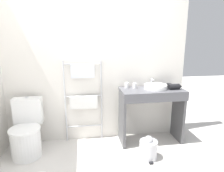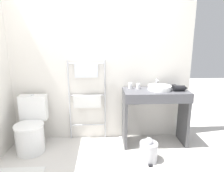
{
  "view_description": "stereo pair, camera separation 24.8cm",
  "coord_description": "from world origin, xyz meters",
  "px_view_note": "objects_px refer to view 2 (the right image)",
  "views": [
    {
      "loc": [
        -0.19,
        -1.64,
        1.57
      ],
      "look_at": [
        0.18,
        0.75,
        0.99
      ],
      "focal_mm": 32.0,
      "sensor_mm": 36.0,
      "label": 1
    },
    {
      "loc": [
        0.05,
        -1.66,
        1.57
      ],
      "look_at": [
        0.18,
        0.75,
        0.99
      ],
      "focal_mm": 32.0,
      "sensor_mm": 36.0,
      "label": 2
    }
  ],
  "objects_px": {
    "toilet": "(31,130)",
    "towel_radiator": "(87,90)",
    "cup_near_edge": "(138,86)",
    "hair_dryer": "(179,88)",
    "sink_basin": "(159,88)",
    "trash_bin": "(149,151)",
    "cup_near_wall": "(130,86)"
  },
  "relations": [
    {
      "from": "toilet",
      "to": "towel_radiator",
      "type": "xyz_separation_m",
      "value": [
        0.79,
        0.28,
        0.5
      ]
    },
    {
      "from": "towel_radiator",
      "to": "sink_basin",
      "type": "xyz_separation_m",
      "value": [
        1.06,
        -0.17,
        0.07
      ]
    },
    {
      "from": "sink_basin",
      "to": "trash_bin",
      "type": "height_order",
      "value": "sink_basin"
    },
    {
      "from": "cup_near_edge",
      "to": "cup_near_wall",
      "type": "bearing_deg",
      "value": 161.35
    },
    {
      "from": "cup_near_wall",
      "to": "cup_near_edge",
      "type": "relative_size",
      "value": 1.01
    },
    {
      "from": "sink_basin",
      "to": "trash_bin",
      "type": "xyz_separation_m",
      "value": [
        -0.24,
        -0.46,
        -0.73
      ]
    },
    {
      "from": "toilet",
      "to": "cup_near_edge",
      "type": "xyz_separation_m",
      "value": [
        1.55,
        0.18,
        0.58
      ]
    },
    {
      "from": "towel_radiator",
      "to": "sink_basin",
      "type": "distance_m",
      "value": 1.08
    },
    {
      "from": "cup_near_edge",
      "to": "toilet",
      "type": "bearing_deg",
      "value": -173.32
    },
    {
      "from": "sink_basin",
      "to": "trash_bin",
      "type": "distance_m",
      "value": 0.9
    },
    {
      "from": "toilet",
      "to": "cup_near_edge",
      "type": "relative_size",
      "value": 9.43
    },
    {
      "from": "towel_radiator",
      "to": "cup_near_edge",
      "type": "height_order",
      "value": "towel_radiator"
    },
    {
      "from": "toilet",
      "to": "sink_basin",
      "type": "height_order",
      "value": "sink_basin"
    },
    {
      "from": "sink_basin",
      "to": "cup_near_edge",
      "type": "bearing_deg",
      "value": 165.02
    },
    {
      "from": "toilet",
      "to": "hair_dryer",
      "type": "xyz_separation_m",
      "value": [
        2.12,
        0.04,
        0.58
      ]
    },
    {
      "from": "toilet",
      "to": "sink_basin",
      "type": "xyz_separation_m",
      "value": [
        1.85,
        0.1,
        0.57
      ]
    },
    {
      "from": "cup_near_edge",
      "to": "trash_bin",
      "type": "distance_m",
      "value": 0.92
    },
    {
      "from": "towel_radiator",
      "to": "hair_dryer",
      "type": "relative_size",
      "value": 6.08
    },
    {
      "from": "towel_radiator",
      "to": "sink_basin",
      "type": "bearing_deg",
      "value": -9.36
    },
    {
      "from": "toilet",
      "to": "towel_radiator",
      "type": "height_order",
      "value": "towel_radiator"
    },
    {
      "from": "toilet",
      "to": "trash_bin",
      "type": "relative_size",
      "value": 2.36
    },
    {
      "from": "hair_dryer",
      "to": "cup_near_wall",
      "type": "bearing_deg",
      "value": 165.53
    },
    {
      "from": "toilet",
      "to": "trash_bin",
      "type": "distance_m",
      "value": 1.66
    },
    {
      "from": "sink_basin",
      "to": "trash_bin",
      "type": "relative_size",
      "value": 1.03
    },
    {
      "from": "sink_basin",
      "to": "cup_near_edge",
      "type": "distance_m",
      "value": 0.31
    },
    {
      "from": "cup_near_edge",
      "to": "towel_radiator",
      "type": "bearing_deg",
      "value": 172.91
    },
    {
      "from": "sink_basin",
      "to": "towel_radiator",
      "type": "bearing_deg",
      "value": 170.64
    },
    {
      "from": "cup_near_edge",
      "to": "trash_bin",
      "type": "relative_size",
      "value": 0.25
    },
    {
      "from": "toilet",
      "to": "cup_near_wall",
      "type": "height_order",
      "value": "cup_near_wall"
    },
    {
      "from": "toilet",
      "to": "sink_basin",
      "type": "distance_m",
      "value": 1.94
    },
    {
      "from": "hair_dryer",
      "to": "trash_bin",
      "type": "relative_size",
      "value": 0.63
    },
    {
      "from": "sink_basin",
      "to": "cup_near_edge",
      "type": "xyz_separation_m",
      "value": [
        -0.3,
        0.08,
        0.01
      ]
    }
  ]
}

